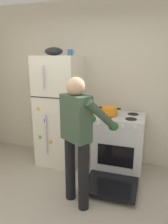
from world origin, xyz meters
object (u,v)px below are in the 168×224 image
Objects in this scene: red_pot at (109,111)px; mixing_bowl at (54,51)px; person_cook at (79,131)px; stove_range at (119,144)px; coffee_mug at (70,52)px; refrigerator at (60,111)px.

red_pot is 1.30m from mixing_bowl.
mixing_bowl is (-0.76, 0.96, 0.93)m from person_cook.
stove_range is 1.81m from mixing_bowl.
person_cook is at bearing -63.84° from coffee_mug.
coffee_mug reaches higher than person_cook.
person_cook is 4.67× the size of red_pot.
red_pot is at bearing 78.89° from person_cook.
refrigerator is at bearing -0.22° from mixing_bowl.
red_pot is at bearing -8.40° from coffee_mug.
mixing_bowl reaches higher than red_pot.
person_cook is at bearing -101.11° from red_pot.
person_cook is (0.68, -0.96, 0.05)m from refrigerator.
refrigerator is 1.12m from stove_range.
refrigerator is 0.98m from coffee_mug.
coffee_mug is at bearing 116.16° from person_cook.
mixing_bowl is at bearing 179.78° from refrigerator.
coffee_mug is (-0.84, 0.07, 1.42)m from stove_range.
refrigerator is 6.31× the size of mixing_bowl.
mixing_bowl reaches higher than coffee_mug.
refrigerator is at bearing 179.00° from stove_range.
red_pot reaches higher than stove_range.
red_pot is (0.86, -0.05, 0.08)m from refrigerator.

